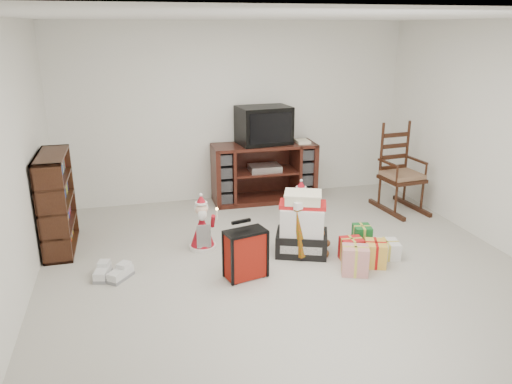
% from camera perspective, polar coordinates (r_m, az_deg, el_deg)
% --- Properties ---
extents(room, '(5.01, 5.01, 2.51)m').
position_cam_1_polar(room, '(4.82, 3.87, 4.32)').
color(room, beige).
rests_on(room, ground).
extents(tv_stand, '(1.48, 0.55, 0.84)m').
position_cam_1_polar(tv_stand, '(7.17, 0.93, 2.24)').
color(tv_stand, '#3F1912').
rests_on(tv_stand, floor).
extents(bookshelf, '(0.30, 0.91, 1.11)m').
position_cam_1_polar(bookshelf, '(6.00, -21.79, -1.27)').
color(bookshelf, '#351C0E').
rests_on(bookshelf, floor).
extents(rocking_chair, '(0.58, 0.87, 1.24)m').
position_cam_1_polar(rocking_chair, '(7.12, 16.06, 1.41)').
color(rocking_chair, '#351C0E').
rests_on(rocking_chair, floor).
extents(gift_pile, '(0.67, 0.58, 0.70)m').
position_cam_1_polar(gift_pile, '(5.53, 5.28, -4.09)').
color(gift_pile, black).
rests_on(gift_pile, floor).
extents(red_suitcase, '(0.43, 0.29, 0.60)m').
position_cam_1_polar(red_suitcase, '(5.02, -1.20, -7.10)').
color(red_suitcase, maroon).
rests_on(red_suitcase, floor).
extents(stocking, '(0.34, 0.25, 0.67)m').
position_cam_1_polar(stocking, '(5.42, 5.69, -4.30)').
color(stocking, '#0F6F0C').
rests_on(stocking, floor).
extents(teddy_bear, '(0.23, 0.20, 0.34)m').
position_cam_1_polar(teddy_bear, '(5.60, 6.97, -5.66)').
color(teddy_bear, brown).
rests_on(teddy_bear, floor).
extents(santa_figurine, '(0.30, 0.29, 0.62)m').
position_cam_1_polar(santa_figurine, '(6.28, 5.10, -1.99)').
color(santa_figurine, '#AA1220').
rests_on(santa_figurine, floor).
extents(mrs_claus_figurine, '(0.31, 0.30, 0.64)m').
position_cam_1_polar(mrs_claus_figurine, '(5.69, -6.18, -4.11)').
color(mrs_claus_figurine, '#AA1220').
rests_on(mrs_claus_figurine, floor).
extents(sneaker_pair, '(0.43, 0.32, 0.11)m').
position_cam_1_polar(sneaker_pair, '(5.29, -16.18, -8.92)').
color(sneaker_pair, silver).
rests_on(sneaker_pair, floor).
extents(gift_cluster, '(0.68, 0.77, 0.23)m').
position_cam_1_polar(gift_cluster, '(5.54, 12.59, -6.59)').
color(gift_cluster, red).
rests_on(gift_cluster, floor).
extents(crt_television, '(0.77, 0.60, 0.52)m').
position_cam_1_polar(crt_television, '(7.05, 0.90, 7.65)').
color(crt_television, black).
rests_on(crt_television, tv_stand).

